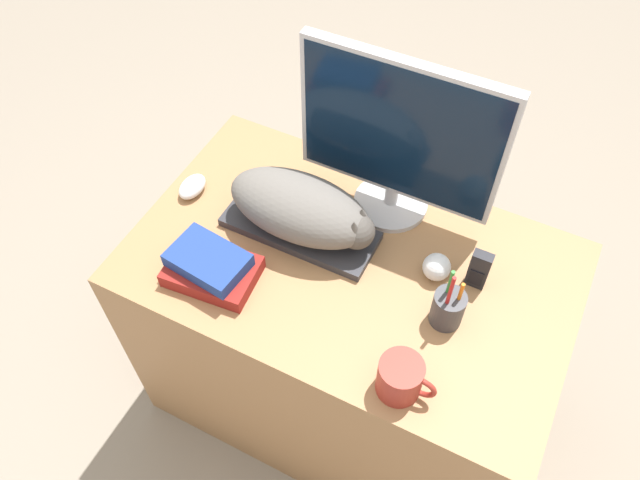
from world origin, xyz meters
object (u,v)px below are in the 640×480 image
at_px(monitor, 399,137).
at_px(baseball, 437,267).
at_px(cat, 303,209).
at_px(computer_mouse, 192,187).
at_px(book_stack, 211,267).
at_px(keyboard, 300,229).
at_px(phone, 479,270).
at_px(coffee_mug, 401,378).
at_px(pen_cup, 448,308).

xyz_separation_m(monitor, baseball, (0.19, -0.16, -0.21)).
bearing_deg(cat, computer_mouse, -178.81).
bearing_deg(monitor, baseball, -40.59).
xyz_separation_m(monitor, computer_mouse, (-0.50, -0.20, -0.23)).
relative_size(monitor, baseball, 7.40).
bearing_deg(monitor, book_stack, -126.54).
bearing_deg(baseball, cat, -175.36).
height_order(keyboard, monitor, monitor).
bearing_deg(baseball, book_stack, -153.16).
distance_m(phone, book_stack, 0.65).
xyz_separation_m(coffee_mug, baseball, (-0.03, 0.32, -0.01)).
bearing_deg(baseball, pen_cup, -59.23).
distance_m(computer_mouse, pen_cup, 0.76).
height_order(cat, computer_mouse, cat).
bearing_deg(pen_cup, coffee_mug, -98.37).
bearing_deg(computer_mouse, baseball, 2.94).
bearing_deg(baseball, keyboard, -175.50).
relative_size(computer_mouse, phone, 0.82).
height_order(monitor, computer_mouse, monitor).
height_order(keyboard, pen_cup, pen_cup).
distance_m(computer_mouse, baseball, 0.69).
bearing_deg(book_stack, phone, 24.72).
relative_size(pen_cup, baseball, 2.78).
relative_size(keyboard, computer_mouse, 4.28).
bearing_deg(phone, coffee_mug, -100.27).
distance_m(cat, phone, 0.45).
xyz_separation_m(cat, computer_mouse, (-0.34, -0.01, -0.08)).
bearing_deg(pen_cup, keyboard, 169.36).
xyz_separation_m(phone, book_stack, (-0.59, -0.27, -0.02)).
height_order(coffee_mug, book_stack, coffee_mug).
distance_m(monitor, computer_mouse, 0.59).
xyz_separation_m(keyboard, computer_mouse, (-0.33, -0.01, 0.01)).
relative_size(keyboard, pen_cup, 2.10).
bearing_deg(baseball, coffee_mug, -83.91).
distance_m(pen_cup, baseball, 0.13).
xyz_separation_m(pen_cup, book_stack, (-0.56, -0.14, -0.01)).
bearing_deg(book_stack, baseball, 26.84).
relative_size(baseball, phone, 0.60).
xyz_separation_m(monitor, book_stack, (-0.30, -0.41, -0.21)).
distance_m(cat, monitor, 0.29).
relative_size(keyboard, book_stack, 1.76).
relative_size(baseball, book_stack, 0.30).
bearing_deg(keyboard, pen_cup, -10.64).
bearing_deg(cat, pen_cup, -10.91).
relative_size(phone, book_stack, 0.50).
bearing_deg(computer_mouse, phone, 4.15).
xyz_separation_m(keyboard, cat, (0.01, 0.00, 0.09)).
xyz_separation_m(keyboard, book_stack, (-0.13, -0.22, 0.03)).
height_order(cat, phone, cat).
relative_size(monitor, phone, 4.47).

